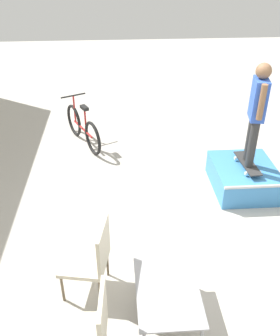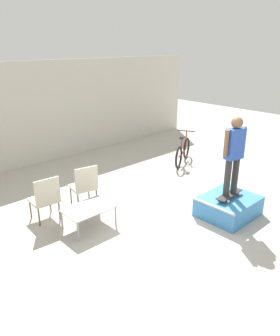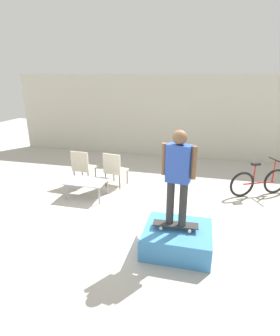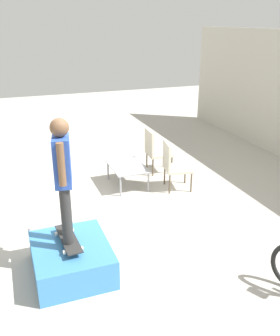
{
  "view_description": "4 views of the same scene",
  "coord_description": "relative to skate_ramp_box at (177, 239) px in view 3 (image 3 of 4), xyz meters",
  "views": [
    {
      "loc": [
        -4.06,
        1.28,
        3.64
      ],
      "look_at": [
        0.31,
        0.97,
        0.93
      ],
      "focal_mm": 40.0,
      "sensor_mm": 36.0,
      "label": 1
    },
    {
      "loc": [
        -4.54,
        -4.08,
        3.46
      ],
      "look_at": [
        0.04,
        0.84,
        0.88
      ],
      "focal_mm": 35.0,
      "sensor_mm": 36.0,
      "label": 2
    },
    {
      "loc": [
        1.36,
        -4.8,
        2.9
      ],
      "look_at": [
        -0.02,
        0.83,
        0.88
      ],
      "focal_mm": 28.0,
      "sensor_mm": 36.0,
      "label": 3
    },
    {
      "loc": [
        5.35,
        -1.43,
        3.21
      ],
      "look_at": [
        0.04,
        0.54,
        0.96
      ],
      "focal_mm": 40.0,
      "sensor_mm": 36.0,
      "label": 4
    }
  ],
  "objects": [
    {
      "name": "ground_plane",
      "position": [
        -1.05,
        0.82,
        -0.21
      ],
      "size": [
        24.0,
        24.0,
        0.0
      ],
      "primitive_type": "plane",
      "color": "#B7B2A8"
    },
    {
      "name": "skateboard_on_ramp",
      "position": [
        -0.03,
        -0.01,
        0.29
      ],
      "size": [
        0.78,
        0.29,
        0.07
      ],
      "rotation": [
        0.0,
        0.0,
        0.06
      ],
      "color": "#2D2D2D",
      "rests_on": "skate_ramp_box"
    },
    {
      "name": "patio_chair_right",
      "position": [
        -1.98,
        2.43,
        0.32
      ],
      "size": [
        0.61,
        0.61,
        0.97
      ],
      "rotation": [
        0.0,
        0.0,
        2.95
      ],
      "color": "brown",
      "rests_on": "ground_plane"
    },
    {
      "name": "coffee_table",
      "position": [
        -2.44,
        1.62,
        0.18
      ],
      "size": [
        0.99,
        0.68,
        0.43
      ],
      "color": "#9E9EA3",
      "rests_on": "ground_plane"
    },
    {
      "name": "patio_chair_left",
      "position": [
        -2.93,
        2.43,
        0.32
      ],
      "size": [
        0.55,
        0.55,
        0.97
      ],
      "rotation": [
        0.0,
        0.0,
        3.08
      ],
      "color": "brown",
      "rests_on": "ground_plane"
    },
    {
      "name": "skate_ramp_box",
      "position": [
        0.0,
        0.0,
        0.0
      ],
      "size": [
        1.2,
        1.0,
        0.44
      ],
      "color": "#3D84C6",
      "rests_on": "ground_plane"
    },
    {
      "name": "person_skater",
      "position": [
        -0.03,
        -0.01,
        1.25
      ],
      "size": [
        0.56,
        0.27,
        1.63
      ],
      "rotation": [
        0.0,
        0.0,
        -0.19
      ],
      "color": "#2D2D2D",
      "rests_on": "skateboard_on_ramp"
    },
    {
      "name": "house_wall_back",
      "position": [
        -1.05,
        5.77,
        1.29
      ],
      "size": [
        12.0,
        0.06,
        3.0
      ],
      "color": "beige",
      "rests_on": "ground_plane"
    },
    {
      "name": "bicycle",
      "position": [
        1.79,
        2.77,
        0.15
      ],
      "size": [
        1.49,
        0.8,
        0.93
      ],
      "rotation": [
        0.0,
        0.0,
        0.46
      ],
      "color": "black",
      "rests_on": "ground_plane"
    }
  ]
}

